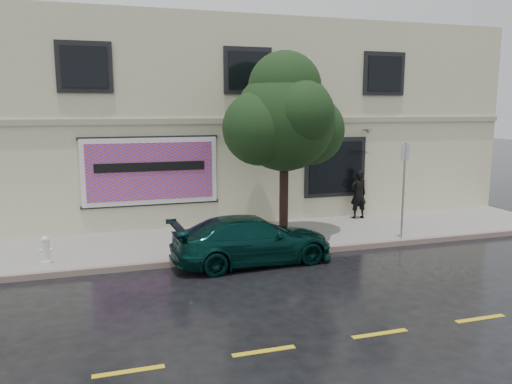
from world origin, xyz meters
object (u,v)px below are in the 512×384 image
object	(u,v)px
car	(252,240)
fire_hydrant	(46,250)
pedestrian	(358,194)
street_tree	(284,121)

from	to	relation	value
car	fire_hydrant	xyz separation A→B (m)	(-5.12, 1.02, -0.13)
fire_hydrant	pedestrian	bearing A→B (deg)	34.51
street_tree	fire_hydrant	bearing A→B (deg)	-174.16
pedestrian	street_tree	distance (m)	4.63
pedestrian	street_tree	bearing A→B (deg)	23.15
car	pedestrian	size ratio (longest dim) A/B	2.49
fire_hydrant	street_tree	bearing A→B (deg)	27.25
car	street_tree	size ratio (longest dim) A/B	0.85
car	pedestrian	xyz separation A→B (m)	(4.92, 3.36, 0.39)
car	pedestrian	distance (m)	5.97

